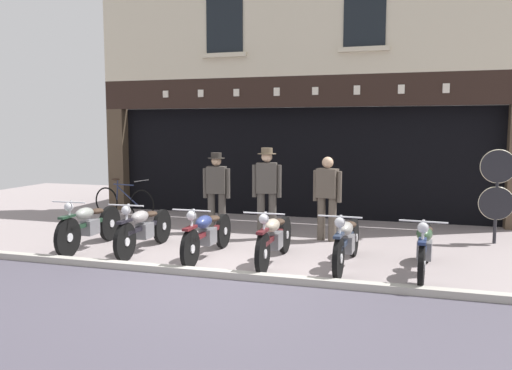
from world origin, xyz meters
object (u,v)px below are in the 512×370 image
Objects in this scene: motorcycle_center at (274,237)px; advert_board_far at (153,148)px; motorcycle_far_left at (89,224)px; leaning_bicycle at (124,201)px; motorcycle_right at (424,246)px; shopkeeper_center at (267,188)px; motorcycle_center_right at (347,240)px; motorcycle_center_left at (207,233)px; tyre_sign_pole at (497,186)px; motorcycle_left at (144,228)px; salesman_right at (327,194)px; advert_board_near at (199,147)px; salesman_left at (217,189)px.

advert_board_far is (-4.38, 4.35, 1.20)m from motorcycle_center.
leaning_bicycle is (-1.17, 3.08, -0.05)m from motorcycle_far_left.
motorcycle_right is 1.18× the size of shopkeeper_center.
motorcycle_center_right is 2.02× the size of advert_board_far.
motorcycle_far_left reaches higher than motorcycle_center_left.
leaning_bicycle is at bearing 175.64° from tyre_sign_pole.
tyre_sign_pole reaches higher than motorcycle_right.
shopkeeper_center is 4.26m from leaning_bicycle.
salesman_right reaches higher than motorcycle_left.
motorcycle_left is 2.34m from motorcycle_center.
advert_board_near reaches higher than motorcycle_right.
advert_board_near is at bearing -42.62° from motorcycle_center_right.
salesman_left is at bearing -59.66° from advert_board_near.
advert_board_far is (-7.93, 1.86, 0.55)m from tyre_sign_pole.
shopkeeper_center is at bearing 21.31° from salesman_right.
shopkeeper_center is 0.98× the size of leaning_bicycle.
motorcycle_far_left is at bearing 21.43° from shopkeeper_center.
motorcycle_center is at bearing -144.90° from tyre_sign_pole.
motorcycle_center_left is 1.17× the size of tyre_sign_pole.
motorcycle_right is at bearing 75.34° from leaning_bicycle.
motorcycle_far_left is 0.98× the size of motorcycle_center.
motorcycle_left is at bearing 46.15° from leaning_bicycle.
shopkeeper_center is 1.80× the size of advert_board_near.
salesman_right is at bearing -34.27° from advert_board_near.
motorcycle_center_right is (4.49, 0.05, -0.01)m from motorcycle_far_left.
motorcycle_center is 0.97× the size of motorcycle_right.
salesman_left reaches higher than motorcycle_center.
advert_board_near is (-6.66, 1.86, 0.57)m from tyre_sign_pole.
motorcycle_left is 0.96× the size of motorcycle_right.
salesman_right is at bearing -168.20° from tyre_sign_pole.
advert_board_near reaches higher than motorcycle_far_left.
motorcycle_center_right is at bearing 127.99° from shopkeeper_center.
motorcycle_far_left is 1.12× the size of shopkeeper_center.
motorcycle_right is 7.00m from advert_board_near.
shopkeeper_center is (2.79, 1.64, 0.55)m from motorcycle_far_left.
motorcycle_center_right is 1.27× the size of salesman_left.
motorcycle_far_left is 3.37m from motorcycle_center.
leaning_bicycle is (-8.09, 0.62, -0.69)m from tyre_sign_pole.
advert_board_far is (-1.01, 4.32, 1.19)m from motorcycle_far_left.
motorcycle_left is at bearing 3.15° from motorcycle_right.
motorcycle_left is 0.99× the size of motorcycle_center.
advert_board_near is (-4.23, 4.27, 1.22)m from motorcycle_center_right.
leaning_bicycle is (-0.16, -1.24, -1.24)m from advert_board_far.
motorcycle_center_right is 2.39m from shopkeeper_center.
motorcycle_center is (1.14, -0.02, 0.01)m from motorcycle_center_left.
salesman_left is 1.19m from shopkeeper_center.
motorcycle_right is 8.01m from advert_board_far.
advert_board_far reaches higher than shopkeeper_center.
salesman_right is (1.12, 0.19, -0.10)m from shopkeeper_center.
tyre_sign_pole is at bearing -152.05° from motorcycle_center_left.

